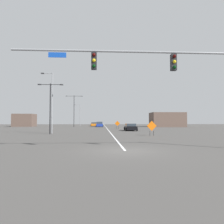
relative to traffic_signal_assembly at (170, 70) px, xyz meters
The scene contains 14 objects.
ground 5.88m from the traffic_signal_assembly, behind, with size 184.19×184.19×0.00m, color #4C4947.
road_centre_stripe 51.51m from the traffic_signal_assembly, 93.22° to the left, with size 0.16×102.33×0.01m.
traffic_signal_assembly is the anchor object (origin of this frame).
street_lamp_far_right 20.76m from the traffic_signal_assembly, 123.64° to the left, with size 1.73×0.24×8.86m.
street_lamp_near_right 19.83m from the traffic_signal_assembly, 125.14° to the left, with size 3.48×0.24×7.05m.
street_lamp_near_left 59.82m from the traffic_signal_assembly, 101.21° to the left, with size 2.26×0.24×7.43m.
street_lamp_far_left 48.41m from the traffic_signal_assembly, 104.40° to the left, with size 4.82×0.24×9.08m.
construction_sign_left_lane 32.53m from the traffic_signal_assembly, 91.26° to the left, with size 1.12×0.11×1.80m.
construction_sign_median_far 13.19m from the traffic_signal_assembly, 81.19° to the left, with size 1.24×0.13×1.84m.
car_orange_passing 56.36m from the traffic_signal_assembly, 96.76° to the left, with size 2.30×4.31×1.31m.
car_black_distant 25.50m from the traffic_signal_assembly, 87.40° to the left, with size 2.19×4.19×1.30m.
car_blue_far 48.99m from the traffic_signal_assembly, 95.54° to the left, with size 2.17×4.50×1.51m.
roadside_building_west 59.86m from the traffic_signal_assembly, 118.02° to the left, with size 6.04×5.25×3.93m.
roadside_building_east 49.82m from the traffic_signal_assembly, 71.99° to the left, with size 9.62×5.85×4.25m.
Camera 1 is at (-1.53, -12.75, 1.88)m, focal length 32.98 mm.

